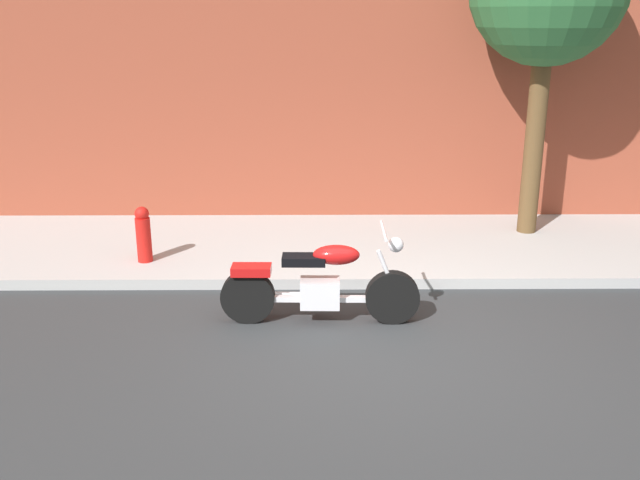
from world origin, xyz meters
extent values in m
plane|color=#303335|center=(0.00, 0.00, 0.00)|extent=(60.00, 60.00, 0.00)
cube|color=#ADADAD|center=(0.00, 3.15, 0.07)|extent=(24.84, 3.01, 0.14)
cylinder|color=black|center=(0.27, 0.64, 0.30)|extent=(0.61, 0.15, 0.61)
cylinder|color=black|center=(-1.36, 0.67, 0.30)|extent=(0.61, 0.15, 0.61)
cube|color=silver|center=(-0.55, 0.66, 0.35)|extent=(0.45, 0.29, 0.32)
cube|color=silver|center=(-0.55, 0.66, 0.28)|extent=(1.47, 0.11, 0.06)
ellipsoid|color=red|center=(-0.37, 0.65, 0.81)|extent=(0.52, 0.27, 0.22)
cube|color=black|center=(-0.73, 0.66, 0.75)|extent=(0.48, 0.25, 0.10)
cube|color=red|center=(-1.31, 0.67, 0.63)|extent=(0.44, 0.25, 0.10)
cylinder|color=silver|center=(0.21, 0.64, 0.58)|extent=(0.27, 0.05, 0.58)
cylinder|color=silver|center=(0.15, 0.65, 1.09)|extent=(0.05, 0.70, 0.04)
sphere|color=silver|center=(0.29, 0.64, 0.93)|extent=(0.17, 0.17, 0.17)
cylinder|color=silver|center=(-0.80, 0.82, 0.25)|extent=(0.80, 0.10, 0.09)
cylinder|color=brown|center=(2.67, 3.70, 1.56)|extent=(0.29, 0.29, 3.11)
cylinder|color=red|center=(-2.91, 2.36, 0.38)|extent=(0.20, 0.20, 0.75)
sphere|color=red|center=(-2.91, 2.36, 0.81)|extent=(0.19, 0.19, 0.19)
camera|label=1|loc=(-0.61, -6.66, 3.33)|focal=39.40mm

